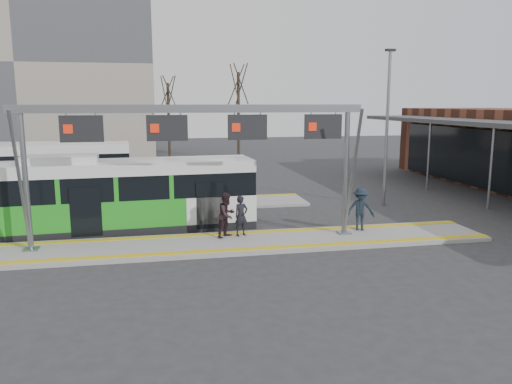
# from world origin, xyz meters

# --- Properties ---
(ground) EXTENTS (120.00, 120.00, 0.00)m
(ground) POSITION_xyz_m (0.00, 0.00, 0.00)
(ground) COLOR #2D2D30
(ground) RESTS_ON ground
(platform_main) EXTENTS (22.00, 3.00, 0.15)m
(platform_main) POSITION_xyz_m (0.00, 0.00, 0.07)
(platform_main) COLOR gray
(platform_main) RESTS_ON ground
(platform_second) EXTENTS (20.00, 3.00, 0.15)m
(platform_second) POSITION_xyz_m (-4.00, 8.00, 0.07)
(platform_second) COLOR gray
(platform_second) RESTS_ON ground
(tactile_main) EXTENTS (22.00, 2.65, 0.02)m
(tactile_main) POSITION_xyz_m (0.00, 0.00, 0.16)
(tactile_main) COLOR gold
(tactile_main) RESTS_ON platform_main
(tactile_second) EXTENTS (20.00, 0.35, 0.02)m
(tactile_second) POSITION_xyz_m (-4.00, 9.15, 0.16)
(tactile_second) COLOR gold
(tactile_second) RESTS_ON platform_second
(gantry) EXTENTS (13.00, 1.68, 5.20)m
(gantry) POSITION_xyz_m (-0.35, 0.25, 4.30)
(gantry) COLOR slate
(gantry) RESTS_ON platform_main
(apartment_block) EXTENTS (24.50, 12.50, 18.40)m
(apartment_block) POSITION_xyz_m (-14.00, 36.00, 9.21)
(apartment_block) COLOR gray
(apartment_block) RESTS_ON ground
(hero_bus) EXTENTS (12.11, 3.24, 3.30)m
(hero_bus) POSITION_xyz_m (-3.86, 3.18, 1.51)
(hero_bus) COLOR black
(hero_bus) RESTS_ON ground
(bg_bus_green) EXTENTS (12.61, 3.48, 3.12)m
(bg_bus_green) POSITION_xyz_m (-9.75, 11.53, 1.54)
(bg_bus_green) COLOR black
(bg_bus_green) RESTS_ON ground
(passenger_a) EXTENTS (0.69, 0.58, 1.62)m
(passenger_a) POSITION_xyz_m (1.32, 0.77, 0.96)
(passenger_a) COLOR black
(passenger_a) RESTS_ON platform_main
(passenger_b) EXTENTS (1.10, 1.09, 1.79)m
(passenger_b) POSITION_xyz_m (0.73, 0.70, 1.05)
(passenger_b) COLOR black
(passenger_b) RESTS_ON platform_main
(passenger_c) EXTENTS (1.30, 0.96, 1.80)m
(passenger_c) POSITION_xyz_m (6.34, 0.67, 1.05)
(passenger_c) COLOR #19232D
(passenger_c) RESTS_ON platform_main
(tree_left) EXTENTS (1.40, 1.40, 8.35)m
(tree_left) POSITION_xyz_m (-0.63, 32.88, 6.33)
(tree_left) COLOR #382B21
(tree_left) RESTS_ON ground
(tree_mid) EXTENTS (1.40, 1.40, 9.38)m
(tree_mid) POSITION_xyz_m (5.85, 29.07, 7.11)
(tree_mid) COLOR #382B21
(tree_mid) RESTS_ON ground
(lamp_east) EXTENTS (0.50, 0.25, 8.11)m
(lamp_east) POSITION_xyz_m (9.91, 5.92, 4.30)
(lamp_east) COLOR slate
(lamp_east) RESTS_ON ground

